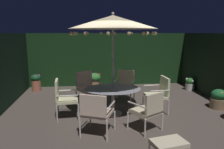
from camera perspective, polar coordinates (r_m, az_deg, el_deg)
name	(u,v)px	position (r m, az deg, el deg)	size (l,w,h in m)	color
ground_plane	(121,112)	(6.25, 2.47, -9.90)	(7.21, 7.08, 0.02)	#51453F
hedge_backdrop_rear	(108,59)	(9.26, -0.95, 4.07)	(7.21, 0.30, 2.21)	black
patio_dining_table	(113,93)	(5.87, 0.23, -4.82)	(1.53, 1.25, 0.74)	beige
patio_umbrella	(113,22)	(5.66, 0.24, 13.69)	(2.30, 2.30, 2.74)	beige
patio_chair_north	(124,83)	(7.12, 3.32, -2.37)	(0.81, 0.79, 1.00)	beige
patio_chair_northeast	(87,85)	(6.94, -6.67, -2.90)	(0.85, 0.84, 1.00)	silver
patio_chair_east	(63,96)	(5.78, -12.80, -5.64)	(0.61, 0.61, 1.03)	silver
patio_chair_southeast	(96,111)	(4.69, -4.22, -9.56)	(0.83, 0.82, 0.97)	beige
patio_chair_south	(148,109)	(4.97, 9.66, -8.95)	(0.81, 0.80, 0.92)	beige
patio_chair_southwest	(159,92)	(6.21, 12.43, -4.54)	(0.58, 0.67, 1.01)	beige
ottoman_footrest	(169,144)	(4.04, 14.86, -17.33)	(0.65, 0.50, 0.37)	beige
potted_plant_front_corner	(219,99)	(7.19, 26.47, -5.84)	(0.49, 0.49, 0.58)	#7E6448
potted_plant_right_near	(36,82)	(8.82, -19.50, -1.91)	(0.38, 0.38, 0.65)	#A75E45
potted_plant_back_center	(94,80)	(8.67, -4.73, -1.49)	(0.52, 0.52, 0.64)	#9E6B47
potted_plant_left_near	(190,84)	(9.01, 20.00, -2.29)	(0.35, 0.36, 0.48)	beige
potted_plant_left_far	(127,80)	(8.87, 3.96, -1.50)	(0.37, 0.37, 0.58)	beige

